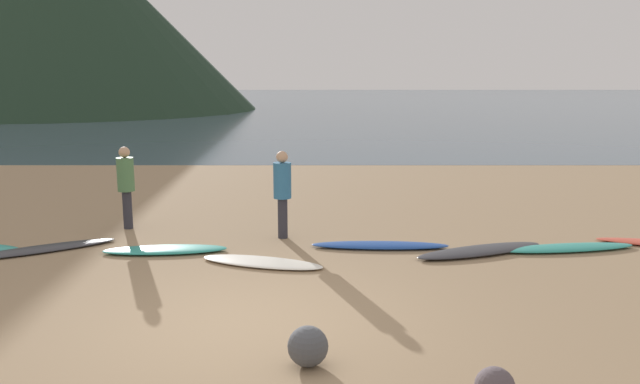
% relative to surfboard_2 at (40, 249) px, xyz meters
% --- Properties ---
extents(ground_plane, '(120.00, 120.00, 0.20)m').
position_rel_surfboard_2_xyz_m(ground_plane, '(3.80, 6.91, -0.13)').
color(ground_plane, '#997C5B').
rests_on(ground_plane, ground).
extents(ocean_water, '(140.00, 100.00, 0.01)m').
position_rel_surfboard_2_xyz_m(ocean_water, '(3.80, 59.98, -0.03)').
color(ocean_water, '#475B6B').
rests_on(ocean_water, ground).
extents(headland_hill, '(31.25, 31.25, 15.91)m').
position_rel_surfboard_2_xyz_m(headland_hill, '(-16.32, 42.04, 7.92)').
color(headland_hill, '#1E3323').
rests_on(headland_hill, ground).
extents(surfboard_2, '(2.34, 1.73, 0.07)m').
position_rel_surfboard_2_xyz_m(surfboard_2, '(0.00, 0.00, 0.00)').
color(surfboard_2, '#333338').
rests_on(surfboard_2, ground).
extents(surfboard_3, '(2.06, 0.74, 0.09)m').
position_rel_surfboard_2_xyz_m(surfboard_3, '(2.10, -0.06, 0.01)').
color(surfboard_3, teal).
rests_on(surfboard_3, ground).
extents(surfboard_4, '(2.05, 1.13, 0.07)m').
position_rel_surfboard_2_xyz_m(surfboard_4, '(3.76, -0.72, 0.00)').
color(surfboard_4, silver).
rests_on(surfboard_4, ground).
extents(surfboard_5, '(2.32, 0.53, 0.09)m').
position_rel_surfboard_2_xyz_m(surfboard_5, '(5.67, 0.21, 0.01)').
color(surfboard_5, '#1E479E').
rests_on(surfboard_5, ground).
extents(surfboard_6, '(2.39, 1.38, 0.10)m').
position_rel_surfboard_2_xyz_m(surfboard_6, '(7.28, -0.12, 0.01)').
color(surfboard_6, '#333338').
rests_on(surfboard_6, ground).
extents(surfboard_7, '(2.40, 0.84, 0.09)m').
position_rel_surfboard_2_xyz_m(surfboard_7, '(8.78, 0.06, 0.01)').
color(surfboard_7, teal).
rests_on(surfboard_7, ground).
extents(person_0, '(0.32, 0.32, 1.56)m').
position_rel_surfboard_2_xyz_m(person_0, '(1.01, 1.57, 0.89)').
color(person_0, '#2D2D38').
rests_on(person_0, ground).
extents(person_1, '(0.32, 0.32, 1.56)m').
position_rel_surfboard_2_xyz_m(person_1, '(3.99, 0.87, 0.89)').
color(person_1, '#2D2D38').
rests_on(person_1, ground).
extents(beach_rock_near, '(0.41, 0.41, 0.41)m').
position_rel_surfboard_2_xyz_m(beach_rock_near, '(4.53, -4.14, 0.17)').
color(beach_rock_near, '#4A4C51').
rests_on(beach_rock_near, ground).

